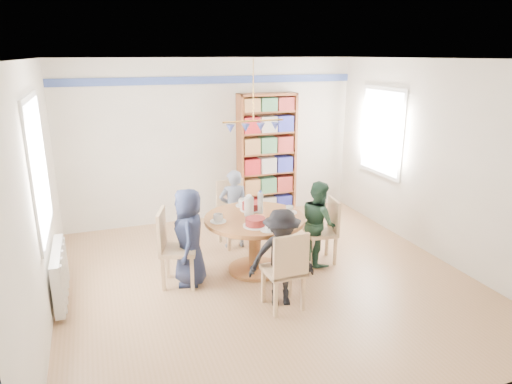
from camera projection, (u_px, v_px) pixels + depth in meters
name	position (u px, v px, depth m)	size (l,w,h in m)	color
ground	(267.00, 279.00, 5.81)	(5.00, 5.00, 0.00)	#A67D57
room_shell	(226.00, 141.00, 6.03)	(5.00, 5.00, 5.00)	white
radiator	(60.00, 274.00, 5.19)	(0.12, 1.00, 0.60)	silver
dining_table	(255.00, 231.00, 5.90)	(1.30, 1.30, 0.75)	#955630
chair_left	(172.00, 244.00, 5.55)	(0.54, 0.54, 0.97)	#D7B084
chair_right	(326.00, 228.00, 6.21)	(0.44, 0.44, 0.88)	#D7B084
chair_far	(233.00, 209.00, 6.80)	(0.47, 0.47, 0.96)	#D7B084
chair_near	(286.00, 268.00, 4.98)	(0.43, 0.43, 0.94)	#D7B084
person_left	(189.00, 237.00, 5.56)	(0.60, 0.39, 1.22)	#1B213C
person_right	(319.00, 222.00, 6.15)	(0.56, 0.43, 1.15)	#1B3727
person_far	(234.00, 209.00, 6.65)	(0.43, 0.28, 1.17)	gray
person_near	(281.00, 258.00, 5.09)	(0.74, 0.42, 1.14)	black
bookshelf	(267.00, 157.00, 7.91)	(1.01, 0.30, 2.13)	brown
tableware	(252.00, 212.00, 5.84)	(1.17, 1.17, 0.31)	white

